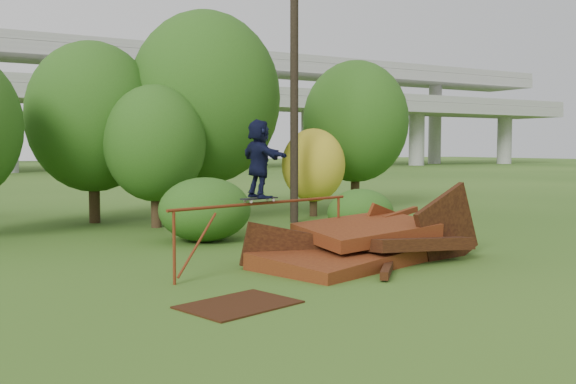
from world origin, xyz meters
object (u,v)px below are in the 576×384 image
scrap_pile (365,246)px  flat_plate (239,305)px  skater (259,159)px  utility_pole (294,78)px

scrap_pile → flat_plate: bearing=-153.0°
skater → flat_plate: (-1.72, -2.56, -2.33)m
utility_pole → flat_plate: bearing=-125.1°
scrap_pile → utility_pole: size_ratio=0.61×
flat_plate → utility_pole: bearing=54.9°
scrap_pile → flat_plate: (-4.15, -2.11, -0.37)m
skater → flat_plate: skater is taller
scrap_pile → skater: skater is taller
scrap_pile → flat_plate: scrap_pile is taller
skater → utility_pole: size_ratio=0.17×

